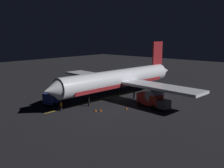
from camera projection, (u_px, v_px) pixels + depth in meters
ground_plane at (118, 99)px, 53.89m from camera, size 180.00×180.00×0.20m
apron_guide_stripe at (96, 100)px, 52.61m from camera, size 0.90×24.74×0.01m
airliner at (120, 79)px, 53.50m from camera, size 36.18×36.30×11.81m
baggage_truck at (55, 97)px, 49.71m from camera, size 4.05×6.24×2.53m
catering_truck at (152, 101)px, 47.11m from camera, size 6.77×2.85×2.49m
ground_crew_worker at (61, 106)px, 45.11m from camera, size 0.40×0.40×1.74m
traffic_cone_near_left at (126, 108)px, 45.93m from camera, size 0.50×0.50×0.55m
traffic_cone_near_right at (96, 111)px, 44.66m from camera, size 0.50×0.50×0.55m
traffic_cone_under_wing at (101, 110)px, 44.79m from camera, size 0.50×0.50×0.55m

